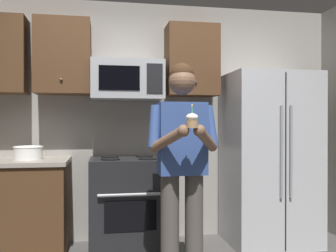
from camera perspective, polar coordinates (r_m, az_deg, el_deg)
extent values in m
cube|color=gray|center=(4.15, -4.47, 0.78)|extent=(4.40, 0.10, 2.60)
cube|color=black|center=(3.83, -6.17, -11.83)|extent=(0.76, 0.66, 0.92)
cube|color=black|center=(3.51, -5.79, -13.62)|extent=(0.48, 0.01, 0.28)
cylinder|color=#99999E|center=(3.45, -5.76, -10.49)|extent=(0.60, 0.03, 0.03)
cylinder|color=black|center=(3.61, -8.88, -5.09)|extent=(0.18, 0.18, 0.01)
cylinder|color=black|center=(3.64, -3.18, -5.05)|extent=(0.18, 0.18, 0.01)
cylinder|color=black|center=(3.89, -8.96, -4.70)|extent=(0.18, 0.18, 0.01)
cylinder|color=black|center=(3.92, -3.67, -4.67)|extent=(0.18, 0.18, 0.01)
cube|color=#9EA0A5|center=(3.89, -6.30, 7.01)|extent=(0.74, 0.40, 0.40)
cube|color=black|center=(3.68, -7.50, 7.38)|extent=(0.40, 0.01, 0.24)
cube|color=black|center=(3.72, -2.06, 7.32)|extent=(0.16, 0.01, 0.30)
cube|color=#B7BABF|center=(4.11, 15.31, -4.81)|extent=(0.90, 0.72, 1.80)
cylinder|color=gray|center=(3.74, 17.08, -3.78)|extent=(0.02, 0.02, 0.90)
cylinder|color=gray|center=(3.79, 18.43, -3.73)|extent=(0.02, 0.02, 0.90)
cube|color=black|center=(3.78, 17.69, -5.26)|extent=(0.01, 0.01, 1.74)
cube|color=#4C301C|center=(3.99, -15.86, 10.18)|extent=(0.55, 0.34, 0.76)
sphere|color=brown|center=(3.77, -16.14, 6.90)|extent=(0.03, 0.03, 0.03)
cube|color=#4C301C|center=(4.08, 3.66, 9.96)|extent=(0.55, 0.34, 0.76)
sphere|color=brown|center=(3.87, 4.30, 6.75)|extent=(0.03, 0.03, 0.03)
cylinder|color=white|center=(3.87, -20.74, -3.94)|extent=(0.27, 0.27, 0.12)
torus|color=white|center=(3.86, -20.74, -3.04)|extent=(0.28, 0.28, 0.02)
cylinder|color=#4C4742|center=(3.09, 0.29, -15.40)|extent=(0.15, 0.15, 0.86)
cylinder|color=#4C4742|center=(3.13, 4.03, -15.19)|extent=(0.15, 0.15, 0.86)
cube|color=#334C8C|center=(2.99, 2.18, -1.91)|extent=(0.38, 0.22, 0.58)
sphere|color=brown|center=(3.01, 2.18, 6.87)|extent=(0.22, 0.22, 0.22)
sphere|color=#382314|center=(3.03, 2.14, 7.79)|extent=(0.20, 0.20, 0.20)
cylinder|color=#334C8C|center=(2.92, -2.01, -0.10)|extent=(0.15, 0.18, 0.35)
cylinder|color=brown|center=(2.78, -0.02, -2.12)|extent=(0.26, 0.33, 0.21)
sphere|color=brown|center=(2.67, 2.37, -0.75)|extent=(0.09, 0.09, 0.09)
cylinder|color=#334C8C|center=(3.02, 6.48, -0.09)|extent=(0.15, 0.18, 0.35)
cylinder|color=brown|center=(2.85, 5.94, -2.06)|extent=(0.26, 0.33, 0.21)
sphere|color=brown|center=(2.69, 4.86, -0.74)|extent=(0.09, 0.09, 0.09)
cylinder|color=#A87F56|center=(2.66, 3.73, 0.27)|extent=(0.08, 0.08, 0.06)
ellipsoid|color=white|center=(2.66, 3.73, 1.34)|extent=(0.09, 0.09, 0.06)
cylinder|color=#4CBF66|center=(2.66, 3.73, 2.36)|extent=(0.01, 0.01, 0.06)
ellipsoid|color=#FFD159|center=(2.66, 3.73, 3.17)|extent=(0.01, 0.01, 0.02)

